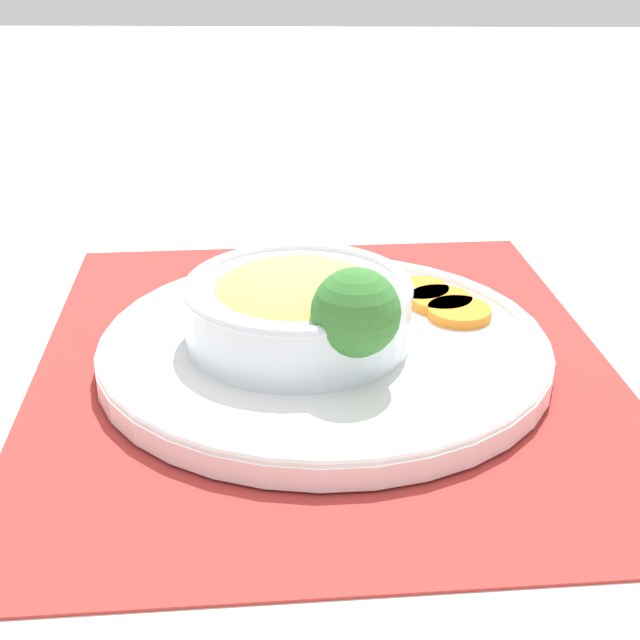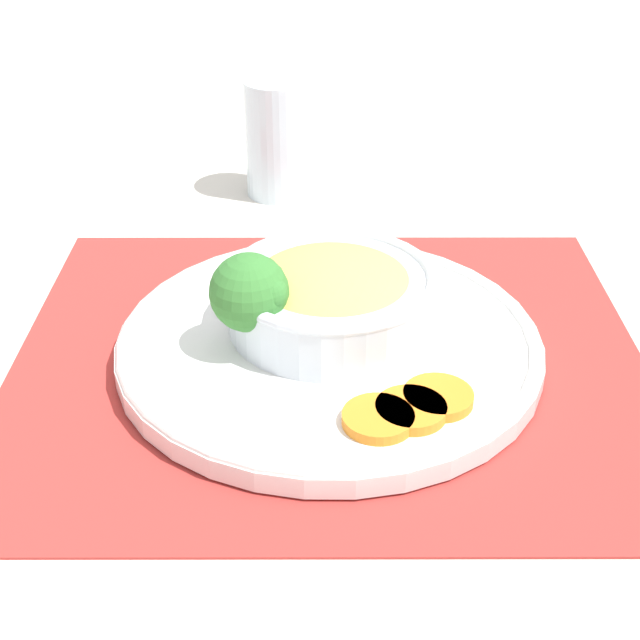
{
  "view_description": "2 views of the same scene",
  "coord_description": "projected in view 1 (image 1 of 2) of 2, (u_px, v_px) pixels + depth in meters",
  "views": [
    {
      "loc": [
        0.58,
        0.01,
        0.31
      ],
      "look_at": [
        0.01,
        -0.0,
        0.04
      ],
      "focal_mm": 50.0,
      "sensor_mm": 36.0,
      "label": 1
    },
    {
      "loc": [
        -0.05,
        0.57,
        0.39
      ],
      "look_at": [
        0.01,
        0.02,
        0.05
      ],
      "focal_mm": 50.0,
      "sensor_mm": 36.0,
      "label": 2
    }
  ],
  "objects": [
    {
      "name": "carrot_slice_middle",
      "position": [
        441.0,
        301.0,
        0.7
      ],
      "size": [
        0.05,
        0.05,
        0.01
      ],
      "color": "orange",
      "rests_on": "plate"
    },
    {
      "name": "carrot_slice_far",
      "position": [
        418.0,
        291.0,
        0.72
      ],
      "size": [
        0.05,
        0.05,
        0.01
      ],
      "color": "orange",
      "rests_on": "plate"
    },
    {
      "name": "carrot_slice_near",
      "position": [
        459.0,
        312.0,
        0.68
      ],
      "size": [
        0.05,
        0.05,
        0.01
      ],
      "color": "orange",
      "rests_on": "plate"
    },
    {
      "name": "placemat",
      "position": [
        324.0,
        362.0,
        0.65
      ],
      "size": [
        0.53,
        0.47,
        0.0
      ],
      "color": "#B2332D",
      "rests_on": "ground_plane"
    },
    {
      "name": "bowl",
      "position": [
        298.0,
        306.0,
        0.63
      ],
      "size": [
        0.16,
        0.16,
        0.06
      ],
      "color": "silver",
      "rests_on": "plate"
    },
    {
      "name": "broccoli_floret",
      "position": [
        356.0,
        314.0,
        0.57
      ],
      "size": [
        0.06,
        0.06,
        0.08
      ],
      "color": "#84AD5B",
      "rests_on": "plate"
    },
    {
      "name": "plate",
      "position": [
        324.0,
        346.0,
        0.65
      ],
      "size": [
        0.33,
        0.33,
        0.02
      ],
      "color": "white",
      "rests_on": "placemat"
    },
    {
      "name": "ground_plane",
      "position": [
        324.0,
        365.0,
        0.65
      ],
      "size": [
        4.0,
        4.0,
        0.0
      ],
      "primitive_type": "plane",
      "color": "beige"
    }
  ]
}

